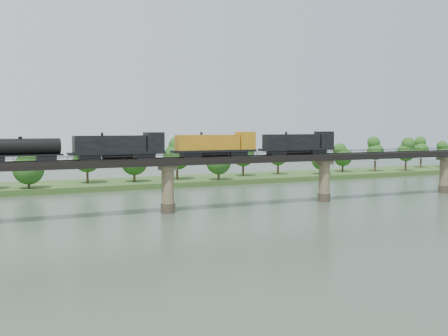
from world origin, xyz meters
name	(u,v)px	position (x,y,z in m)	size (l,w,h in m)	color
ground	(233,238)	(0.00, 0.00, 0.00)	(400.00, 400.00, 0.00)	#354337
far_bank	(103,185)	(0.00, 85.00, 0.80)	(300.00, 24.00, 1.60)	#2F4F1F
bridge	(168,187)	(0.00, 30.00, 5.46)	(236.00, 30.00, 11.50)	#473A2D
bridge_superstructure	(168,157)	(0.00, 30.00, 11.79)	(220.00, 4.90, 0.75)	black
far_treeline	(78,159)	(-8.21, 80.52, 8.83)	(289.06, 17.54, 13.60)	#382619
freight_train	(184,145)	(3.81, 30.00, 14.08)	(78.39, 3.05, 5.40)	black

